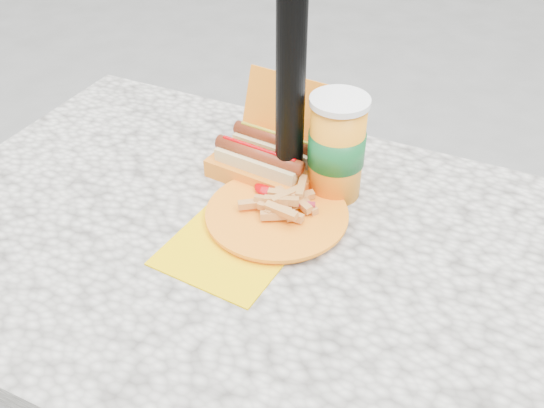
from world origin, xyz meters
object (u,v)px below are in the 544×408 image
at_px(fries_plate, 274,215).
at_px(soda_cup, 336,147).
at_px(umbrella_pole, 292,1).
at_px(hotdog_box, 270,157).

relative_size(fries_plate, soda_cup, 1.73).
height_order(umbrella_pole, hotdog_box, umbrella_pole).
bearing_deg(hotdog_box, fries_plate, -55.65).
bearing_deg(fries_plate, umbrella_pole, 99.65).
relative_size(umbrella_pole, hotdog_box, 9.99).
distance_m(umbrella_pole, soda_cup, 0.27).
bearing_deg(hotdog_box, umbrella_pole, -21.57).
xyz_separation_m(umbrella_pole, fries_plate, (0.02, -0.10, -0.34)).
relative_size(umbrella_pole, soda_cup, 11.40).
relative_size(hotdog_box, soda_cup, 1.14).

